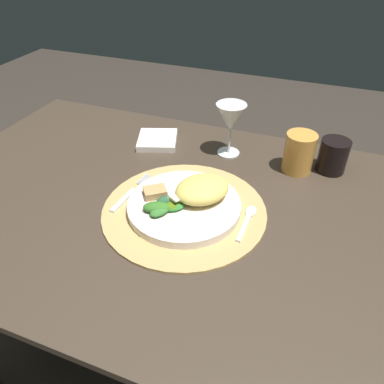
{
  "coord_description": "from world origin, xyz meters",
  "views": [
    {
      "loc": [
        0.32,
        -0.62,
        1.29
      ],
      "look_at": [
        0.07,
        0.03,
        0.76
      ],
      "focal_mm": 34.37,
      "sensor_mm": 36.0,
      "label": 1
    }
  ],
  "objects_px": {
    "napkin": "(157,140)",
    "wine_glass": "(231,119)",
    "spoon": "(248,217)",
    "dining_table": "(164,259)",
    "amber_tumbler": "(299,153)",
    "dinner_plate": "(184,206)",
    "dark_tumbler": "(333,156)",
    "fork": "(129,194)"
  },
  "relations": [
    {
      "from": "wine_glass",
      "to": "dark_tumbler",
      "type": "distance_m",
      "value": 0.28
    },
    {
      "from": "dinner_plate",
      "to": "amber_tumbler",
      "type": "bearing_deg",
      "value": 51.13
    },
    {
      "from": "napkin",
      "to": "dining_table",
      "type": "bearing_deg",
      "value": -63.77
    },
    {
      "from": "fork",
      "to": "dark_tumbler",
      "type": "bearing_deg",
      "value": 33.5
    },
    {
      "from": "amber_tumbler",
      "to": "napkin",
      "type": "bearing_deg",
      "value": 179.93
    },
    {
      "from": "napkin",
      "to": "dark_tumbler",
      "type": "height_order",
      "value": "dark_tumbler"
    },
    {
      "from": "dark_tumbler",
      "to": "dining_table",
      "type": "bearing_deg",
      "value": -143.55
    },
    {
      "from": "wine_glass",
      "to": "dining_table",
      "type": "bearing_deg",
      "value": -109.82
    },
    {
      "from": "amber_tumbler",
      "to": "dark_tumbler",
      "type": "bearing_deg",
      "value": 19.53
    },
    {
      "from": "fork",
      "to": "napkin",
      "type": "height_order",
      "value": "napkin"
    },
    {
      "from": "dinner_plate",
      "to": "dining_table",
      "type": "bearing_deg",
      "value": 163.08
    },
    {
      "from": "fork",
      "to": "wine_glass",
      "type": "xyz_separation_m",
      "value": [
        0.17,
        0.28,
        0.1
      ]
    },
    {
      "from": "napkin",
      "to": "wine_glass",
      "type": "distance_m",
      "value": 0.24
    },
    {
      "from": "dining_table",
      "to": "wine_glass",
      "type": "relative_size",
      "value": 8.21
    },
    {
      "from": "dinner_plate",
      "to": "dark_tumbler",
      "type": "height_order",
      "value": "dark_tumbler"
    },
    {
      "from": "napkin",
      "to": "wine_glass",
      "type": "height_order",
      "value": "wine_glass"
    },
    {
      "from": "dinner_plate",
      "to": "amber_tumbler",
      "type": "height_order",
      "value": "amber_tumbler"
    },
    {
      "from": "dark_tumbler",
      "to": "amber_tumbler",
      "type": "bearing_deg",
      "value": -160.47
    },
    {
      "from": "spoon",
      "to": "dining_table",
      "type": "bearing_deg",
      "value": -179.8
    },
    {
      "from": "fork",
      "to": "dark_tumbler",
      "type": "xyz_separation_m",
      "value": [
        0.44,
        0.29,
        0.04
      ]
    },
    {
      "from": "dinner_plate",
      "to": "napkin",
      "type": "bearing_deg",
      "value": 125.85
    },
    {
      "from": "dinner_plate",
      "to": "spoon",
      "type": "distance_m",
      "value": 0.15
    },
    {
      "from": "fork",
      "to": "dark_tumbler",
      "type": "distance_m",
      "value": 0.53
    },
    {
      "from": "dinner_plate",
      "to": "amber_tumbler",
      "type": "relative_size",
      "value": 2.45
    },
    {
      "from": "amber_tumbler",
      "to": "dinner_plate",
      "type": "bearing_deg",
      "value": -128.87
    },
    {
      "from": "fork",
      "to": "amber_tumbler",
      "type": "relative_size",
      "value": 1.55
    },
    {
      "from": "dining_table",
      "to": "fork",
      "type": "relative_size",
      "value": 7.51
    },
    {
      "from": "spoon",
      "to": "napkin",
      "type": "height_order",
      "value": "napkin"
    },
    {
      "from": "wine_glass",
      "to": "amber_tumbler",
      "type": "relative_size",
      "value": 1.41
    },
    {
      "from": "dinner_plate",
      "to": "napkin",
      "type": "height_order",
      "value": "dinner_plate"
    },
    {
      "from": "napkin",
      "to": "amber_tumbler",
      "type": "distance_m",
      "value": 0.41
    },
    {
      "from": "fork",
      "to": "wine_glass",
      "type": "distance_m",
      "value": 0.34
    },
    {
      "from": "dark_tumbler",
      "to": "spoon",
      "type": "bearing_deg",
      "value": -119.45
    },
    {
      "from": "wine_glass",
      "to": "spoon",
      "type": "bearing_deg",
      "value": -64.86
    },
    {
      "from": "dining_table",
      "to": "dark_tumbler",
      "type": "bearing_deg",
      "value": 36.45
    },
    {
      "from": "dinner_plate",
      "to": "fork",
      "type": "xyz_separation_m",
      "value": [
        -0.14,
        0.0,
        -0.01
      ]
    },
    {
      "from": "fork",
      "to": "napkin",
      "type": "distance_m",
      "value": 0.27
    },
    {
      "from": "dining_table",
      "to": "dark_tumbler",
      "type": "relative_size",
      "value": 13.76
    },
    {
      "from": "dinner_plate",
      "to": "spoon",
      "type": "relative_size",
      "value": 2.08
    },
    {
      "from": "dark_tumbler",
      "to": "wine_glass",
      "type": "bearing_deg",
      "value": -177.42
    },
    {
      "from": "dinner_plate",
      "to": "fork",
      "type": "bearing_deg",
      "value": 178.84
    },
    {
      "from": "dinner_plate",
      "to": "napkin",
      "type": "distance_m",
      "value": 0.33
    }
  ]
}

